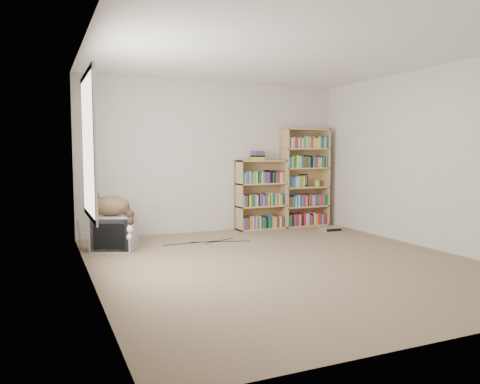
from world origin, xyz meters
name	(u,v)px	position (x,y,z in m)	size (l,w,h in m)	color
floor	(286,263)	(0.00, 0.00, 0.00)	(4.50, 5.00, 0.01)	gray
wall_back	(215,157)	(0.00, 2.50, 1.25)	(4.50, 0.02, 2.50)	silver
wall_front	(462,165)	(0.00, -2.50, 1.25)	(4.50, 0.02, 2.50)	silver
wall_left	(90,161)	(-2.25, 0.00, 1.25)	(0.02, 5.00, 2.50)	silver
wall_right	(430,158)	(2.25, 0.00, 1.25)	(0.02, 5.00, 2.50)	silver
ceiling	(288,52)	(0.00, 0.00, 2.50)	(4.50, 5.00, 0.02)	white
window	(89,146)	(-2.24, 0.20, 1.40)	(0.02, 1.22, 1.52)	white
crt_tv	(114,232)	(-1.80, 1.60, 0.24)	(0.70, 0.67, 0.48)	#A9A9AC
cat	(114,209)	(-1.82, 1.50, 0.58)	(0.67, 0.77, 0.61)	#362816
bookcase_tall	(305,180)	(1.67, 2.36, 0.83)	(0.87, 0.30, 1.74)	tan
bookcase_short	(261,198)	(0.80, 2.36, 0.54)	(0.87, 0.30, 1.19)	tan
book_stack	(258,155)	(0.73, 2.33, 1.27)	(0.19, 0.25, 0.16)	red
green_mug	(317,183)	(1.92, 2.34, 0.77)	(0.10, 0.10, 0.11)	#9DC337
framed_print	(304,180)	(1.70, 2.44, 0.82)	(0.16, 0.01, 0.22)	black
dvd_player	(330,229)	(1.76, 1.67, 0.04)	(0.34, 0.24, 0.08)	silver
wall_outlet	(78,225)	(-2.24, 1.95, 0.32)	(0.01, 0.08, 0.13)	silver
floor_cables	(218,240)	(-0.25, 1.69, 0.00)	(1.20, 0.70, 0.01)	black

